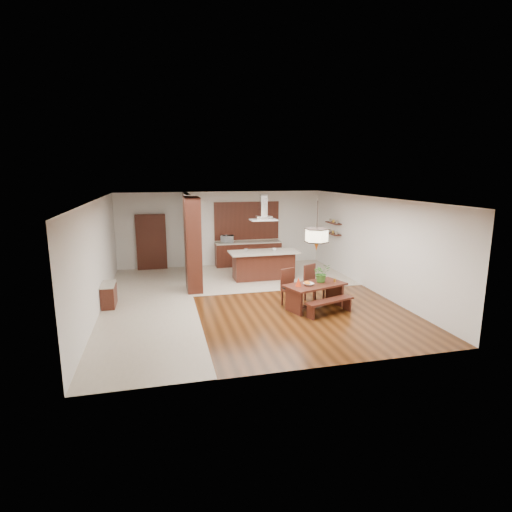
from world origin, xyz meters
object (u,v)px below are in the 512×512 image
object	(u,v)px
fruit_bowl	(309,284)
range_hood	(264,208)
dining_bench	(330,307)
kitchen_island	(263,265)
pendant_lantern	(317,226)
foliage_plant	(321,273)
microwave	(227,239)
island_cup	(274,250)
dining_chair_right	(315,283)
dining_table	(315,290)
hallway_console	(109,295)
dining_chair_left	(292,288)

from	to	relation	value
fruit_bowl	range_hood	size ratio (longest dim) A/B	0.29
dining_bench	kitchen_island	world-z (taller)	kitchen_island
pendant_lantern	foliage_plant	world-z (taller)	pendant_lantern
kitchen_island	microwave	xyz separation A→B (m)	(-0.89, 2.17, 0.59)
dining_bench	island_cup	world-z (taller)	island_cup
pendant_lantern	microwave	xyz separation A→B (m)	(-1.45, 5.51, -1.16)
kitchen_island	microwave	world-z (taller)	microwave
dining_chair_right	foliage_plant	distance (m)	0.62
pendant_lantern	range_hood	bearing A→B (deg)	99.52
dining_chair_right	microwave	size ratio (longest dim) A/B	2.09
foliage_plant	dining_table	bearing A→B (deg)	-148.33
hallway_console	kitchen_island	bearing A→B (deg)	20.72
foliage_plant	hallway_console	bearing A→B (deg)	166.54
pendant_lantern	dining_chair_left	bearing A→B (deg)	147.54
dining_table	microwave	world-z (taller)	microwave
pendant_lantern	island_cup	xyz separation A→B (m)	(-0.19, 3.26, -1.22)
range_hood	microwave	xyz separation A→B (m)	(-0.89, 2.17, -1.38)
fruit_bowl	range_hood	bearing A→B (deg)	95.53
microwave	range_hood	bearing A→B (deg)	-54.07
dining_table	dining_bench	xyz separation A→B (m)	(0.18, -0.56, -0.30)
pendant_lantern	kitchen_island	world-z (taller)	pendant_lantern
hallway_console	dining_chair_right	size ratio (longest dim) A/B	0.85
hallway_console	foliage_plant	xyz separation A→B (m)	(5.66, -1.36, 0.62)
hallway_console	dining_chair_left	xyz separation A→B (m)	(4.89, -1.15, 0.19)
hallway_console	kitchen_island	xyz separation A→B (m)	(4.87, 1.84, 0.19)
microwave	dining_chair_right	bearing A→B (deg)	-57.51
range_hood	island_cup	size ratio (longest dim) A/B	6.86
dining_bench	pendant_lantern	bearing A→B (deg)	108.25
foliage_plant	fruit_bowl	bearing A→B (deg)	-152.30
dining_chair_right	microwave	distance (m)	5.22
dining_table	dining_chair_left	size ratio (longest dim) A/B	1.78
pendant_lantern	island_cup	bearing A→B (deg)	93.42
dining_chair_right	range_hood	size ratio (longest dim) A/B	1.15
hallway_console	fruit_bowl	world-z (taller)	fruit_bowl
dining_table	dining_chair_right	world-z (taller)	dining_chair_right
dining_bench	range_hood	world-z (taller)	range_hood
dining_chair_left	range_hood	world-z (taller)	range_hood
dining_bench	kitchen_island	distance (m)	3.98
dining_table	island_cup	bearing A→B (deg)	93.42
dining_table	pendant_lantern	world-z (taller)	pendant_lantern
pendant_lantern	range_hood	world-z (taller)	same
range_hood	microwave	distance (m)	2.72
dining_table	dining_chair_right	xyz separation A→B (m)	(0.23, 0.60, 0.02)
dining_bench	microwave	size ratio (longest dim) A/B	2.86
dining_chair_right	fruit_bowl	world-z (taller)	dining_chair_right
hallway_console	dining_table	bearing A→B (deg)	-15.42
fruit_bowl	microwave	xyz separation A→B (m)	(-1.23, 5.61, 0.37)
dining_table	foliage_plant	size ratio (longest dim) A/B	3.55
foliage_plant	kitchen_island	distance (m)	3.32
fruit_bowl	microwave	size ratio (longest dim) A/B	0.53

